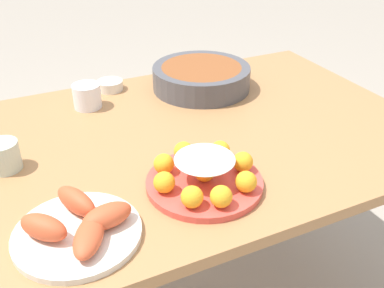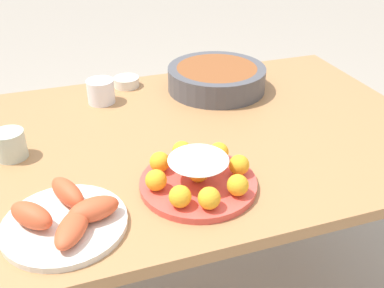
{
  "view_description": "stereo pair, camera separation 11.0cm",
  "coord_description": "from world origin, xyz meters",
  "px_view_note": "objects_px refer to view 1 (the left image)",
  "views": [
    {
      "loc": [
        -0.43,
        -0.98,
        1.34
      ],
      "look_at": [
        -0.03,
        -0.12,
        0.77
      ],
      "focal_mm": 42.0,
      "sensor_mm": 36.0,
      "label": 1
    },
    {
      "loc": [
        -0.33,
        -1.02,
        1.34
      ],
      "look_at": [
        -0.03,
        -0.12,
        0.77
      ],
      "focal_mm": 42.0,
      "sensor_mm": 36.0,
      "label": 2
    }
  ],
  "objects_px": {
    "serving_bowl": "(201,77)",
    "cup_near": "(4,156)",
    "cake_plate": "(204,176)",
    "sauce_bowl": "(110,85)",
    "seafood_platter": "(78,226)",
    "cup_far": "(87,96)",
    "dining_table": "(182,163)"
  },
  "relations": [
    {
      "from": "serving_bowl",
      "to": "cup_near",
      "type": "relative_size",
      "value": 4.14
    },
    {
      "from": "cake_plate",
      "to": "serving_bowl",
      "type": "distance_m",
      "value": 0.55
    },
    {
      "from": "serving_bowl",
      "to": "sauce_bowl",
      "type": "bearing_deg",
      "value": 156.95
    },
    {
      "from": "cake_plate",
      "to": "seafood_platter",
      "type": "relative_size",
      "value": 1.06
    },
    {
      "from": "sauce_bowl",
      "to": "cup_near",
      "type": "bearing_deg",
      "value": -136.37
    },
    {
      "from": "seafood_platter",
      "to": "cup_far",
      "type": "relative_size",
      "value": 3.0
    },
    {
      "from": "dining_table",
      "to": "cup_near",
      "type": "relative_size",
      "value": 17.62
    },
    {
      "from": "seafood_platter",
      "to": "cup_far",
      "type": "xyz_separation_m",
      "value": [
        0.16,
        0.56,
        0.01
      ]
    },
    {
      "from": "cake_plate",
      "to": "sauce_bowl",
      "type": "xyz_separation_m",
      "value": [
        -0.04,
        0.61,
        -0.01
      ]
    },
    {
      "from": "dining_table",
      "to": "cake_plate",
      "type": "xyz_separation_m",
      "value": [
        -0.05,
        -0.24,
        0.12
      ]
    },
    {
      "from": "dining_table",
      "to": "cup_near",
      "type": "height_order",
      "value": "cup_near"
    },
    {
      "from": "dining_table",
      "to": "cup_near",
      "type": "distance_m",
      "value": 0.47
    },
    {
      "from": "dining_table",
      "to": "serving_bowl",
      "type": "bearing_deg",
      "value": 53.85
    },
    {
      "from": "serving_bowl",
      "to": "seafood_platter",
      "type": "height_order",
      "value": "serving_bowl"
    },
    {
      "from": "serving_bowl",
      "to": "cup_near",
      "type": "bearing_deg",
      "value": -160.43
    },
    {
      "from": "dining_table",
      "to": "sauce_bowl",
      "type": "height_order",
      "value": "sauce_bowl"
    },
    {
      "from": "cake_plate",
      "to": "cup_near",
      "type": "relative_size",
      "value": 3.46
    },
    {
      "from": "dining_table",
      "to": "seafood_platter",
      "type": "relative_size",
      "value": 5.4
    },
    {
      "from": "cake_plate",
      "to": "seafood_platter",
      "type": "bearing_deg",
      "value": -172.17
    },
    {
      "from": "sauce_bowl",
      "to": "cup_far",
      "type": "bearing_deg",
      "value": -135.65
    },
    {
      "from": "dining_table",
      "to": "serving_bowl",
      "type": "height_order",
      "value": "serving_bowl"
    },
    {
      "from": "serving_bowl",
      "to": "cup_far",
      "type": "xyz_separation_m",
      "value": [
        -0.38,
        0.02,
        -0.0
      ]
    },
    {
      "from": "sauce_bowl",
      "to": "cup_far",
      "type": "relative_size",
      "value": 1.0
    },
    {
      "from": "seafood_platter",
      "to": "cup_far",
      "type": "distance_m",
      "value": 0.58
    },
    {
      "from": "seafood_platter",
      "to": "cup_near",
      "type": "xyz_separation_m",
      "value": [
        -0.1,
        0.31,
        0.01
      ]
    },
    {
      "from": "dining_table",
      "to": "seafood_platter",
      "type": "xyz_separation_m",
      "value": [
        -0.35,
        -0.28,
        0.12
      ]
    },
    {
      "from": "cake_plate",
      "to": "sauce_bowl",
      "type": "bearing_deg",
      "value": 93.49
    },
    {
      "from": "serving_bowl",
      "to": "cup_far",
      "type": "height_order",
      "value": "serving_bowl"
    },
    {
      "from": "cup_far",
      "to": "sauce_bowl",
      "type": "bearing_deg",
      "value": 44.35
    },
    {
      "from": "dining_table",
      "to": "sauce_bowl",
      "type": "xyz_separation_m",
      "value": [
        -0.09,
        0.37,
        0.11
      ]
    },
    {
      "from": "cake_plate",
      "to": "sauce_bowl",
      "type": "relative_size",
      "value": 3.17
    },
    {
      "from": "dining_table",
      "to": "sauce_bowl",
      "type": "distance_m",
      "value": 0.4
    }
  ]
}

